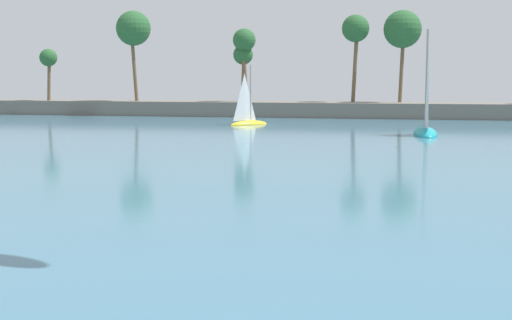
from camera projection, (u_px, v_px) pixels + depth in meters
sea at (339, 128)px, 68.90m from camera, size 220.00×113.58×0.06m
palm_headland at (375, 90)px, 84.35m from camera, size 109.29×6.60×13.66m
sailboat_mid_bay at (426, 125)px, 60.09m from camera, size 2.23×6.51×9.32m
sailboat_toward_headland at (248, 119)px, 72.35m from camera, size 3.89×4.15×6.35m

